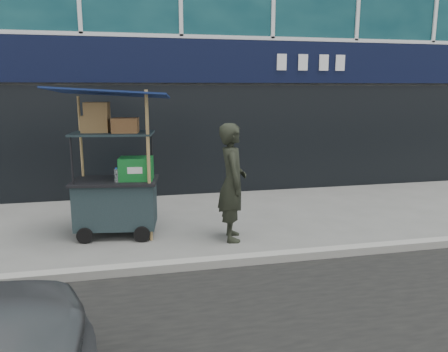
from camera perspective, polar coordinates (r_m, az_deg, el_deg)
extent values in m
plane|color=#5F5F5B|center=(6.17, -0.47, -10.94)|extent=(80.00, 80.00, 0.00)
cube|color=gray|center=(5.97, -0.07, -11.12)|extent=(80.00, 0.18, 0.12)
cube|color=black|center=(9.53, -5.53, 14.73)|extent=(15.68, 0.06, 0.90)
cube|color=black|center=(9.62, -5.36, 4.56)|extent=(15.68, 0.04, 2.40)
cube|color=black|center=(7.23, -13.89, -3.57)|extent=(1.33, 0.89, 0.72)
cylinder|color=black|center=(7.08, -17.74, -7.45)|extent=(0.25, 0.09, 0.25)
cylinder|color=black|center=(6.93, -10.68, -7.50)|extent=(0.25, 0.09, 0.25)
cube|color=black|center=(7.15, -14.04, -0.61)|extent=(1.42, 0.98, 0.04)
cylinder|color=black|center=(6.90, -19.26, 1.77)|extent=(0.04, 0.04, 0.77)
cylinder|color=black|center=(6.70, -9.83, 1.97)|extent=(0.04, 0.04, 0.77)
cylinder|color=black|center=(7.50, -18.08, 2.57)|extent=(0.04, 0.04, 0.77)
cylinder|color=black|center=(7.31, -9.39, 2.77)|extent=(0.04, 0.04, 0.77)
cube|color=black|center=(7.03, -14.34, 5.41)|extent=(1.33, 0.89, 0.03)
cylinder|color=#A28B49|center=(6.72, -9.80, 1.10)|extent=(0.06, 0.06, 2.32)
cylinder|color=#A28B49|center=(7.52, -18.00, 1.41)|extent=(0.05, 0.05, 2.22)
cube|color=#0C1D48|center=(7.00, -14.59, 10.46)|extent=(1.91, 1.47, 0.20)
cube|color=#0E5B20|center=(7.01, -11.39, 0.95)|extent=(0.56, 0.43, 0.36)
cylinder|color=silver|center=(6.91, -13.86, 0.05)|extent=(0.08, 0.08, 0.21)
cylinder|color=blue|center=(6.89, -13.91, 0.97)|extent=(0.04, 0.04, 0.02)
cube|color=brown|center=(7.12, -16.39, 6.54)|extent=(0.45, 0.37, 0.26)
cube|color=olive|center=(6.94, -12.77, 6.48)|extent=(0.43, 0.34, 0.23)
cube|color=brown|center=(7.08, -16.28, 8.41)|extent=(0.40, 0.32, 0.21)
imported|color=black|center=(6.75, 1.09, -0.83)|extent=(0.52, 0.72, 1.83)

